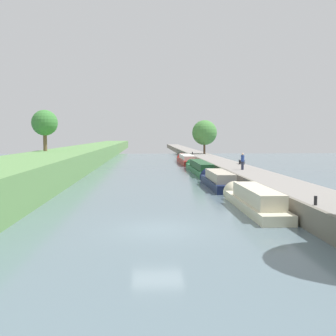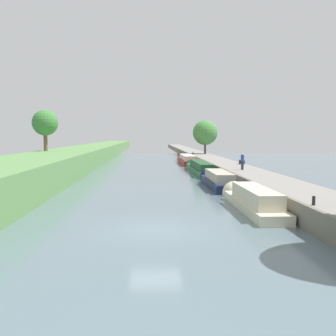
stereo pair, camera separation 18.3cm
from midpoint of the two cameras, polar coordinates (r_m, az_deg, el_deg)
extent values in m
plane|color=slate|center=(19.49, -1.54, -8.88)|extent=(160.00, 160.00, 0.00)
cube|color=#6B665B|center=(20.83, 19.10, -6.51)|extent=(0.25, 260.00, 1.23)
cube|color=beige|center=(24.84, 12.48, -5.35)|extent=(1.81, 9.19, 0.57)
cube|color=beige|center=(24.28, 12.79, -3.84)|extent=(1.49, 6.43, 0.89)
cone|color=beige|center=(29.76, 9.86, -3.64)|extent=(1.72, 1.09, 1.72)
cube|color=#141E42|center=(35.11, 7.41, -2.24)|extent=(1.90, 9.03, 0.69)
cube|color=#B2A893|center=(34.59, 7.56, -1.13)|extent=(1.56, 6.32, 0.77)
cone|color=#141E42|center=(40.09, 6.12, -1.36)|extent=(1.80, 1.14, 1.80)
cube|color=#1E6033|center=(48.45, 4.76, -0.32)|extent=(1.82, 15.37, 0.65)
cube|color=#234C2D|center=(47.64, 4.88, 0.46)|extent=(1.50, 10.76, 0.80)
cone|color=#1E6033|center=(56.60, 3.65, 0.41)|extent=(1.73, 1.09, 1.73)
cube|color=maroon|center=(64.06, 2.84, 0.98)|extent=(2.09, 13.16, 0.78)
cube|color=silver|center=(63.37, 2.90, 1.60)|extent=(1.72, 9.21, 0.68)
cone|color=maroon|center=(71.22, 2.26, 1.36)|extent=(1.99, 1.26, 1.99)
cylinder|color=brown|center=(73.70, 5.45, 3.10)|extent=(0.39, 0.39, 2.64)
sphere|color=#47843D|center=(73.67, 5.47, 5.12)|extent=(4.60, 4.60, 4.60)
cylinder|color=brown|center=(54.15, -17.19, 3.83)|extent=(0.49, 0.49, 2.77)
sphere|color=#3D7F38|center=(54.17, -17.25, 6.27)|extent=(3.35, 3.35, 3.35)
cylinder|color=#282D42|center=(39.75, 10.83, 0.34)|extent=(0.26, 0.26, 0.82)
cylinder|color=#28428E|center=(39.71, 10.85, 1.38)|extent=(0.34, 0.34, 0.62)
sphere|color=tan|center=(39.68, 10.85, 1.98)|extent=(0.22, 0.22, 0.22)
cylinder|color=black|center=(20.61, 20.55, -4.44)|extent=(0.16, 0.16, 0.45)
cylinder|color=black|center=(70.99, 3.73, 2.17)|extent=(0.16, 0.16, 0.45)
cube|color=#333338|center=(47.12, 10.90, 0.76)|extent=(0.40, 0.08, 0.41)
cube|color=#333338|center=(48.28, 10.56, 0.86)|extent=(0.40, 0.08, 0.41)
cube|color=#38383D|center=(47.68, 10.73, 1.10)|extent=(0.44, 1.50, 0.06)
camera|label=1|loc=(0.09, -89.88, 0.01)|focal=42.18mm
camera|label=2|loc=(0.09, 90.12, -0.01)|focal=42.18mm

